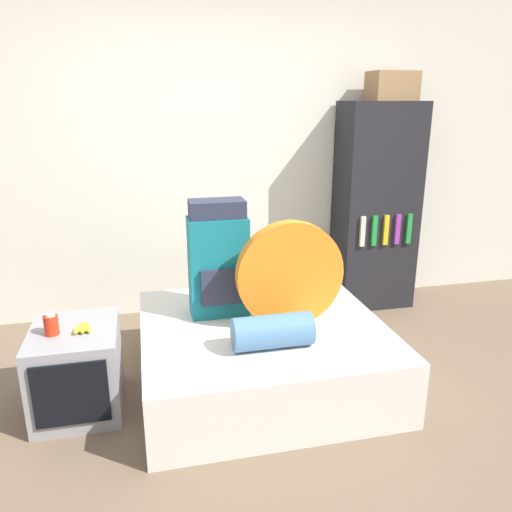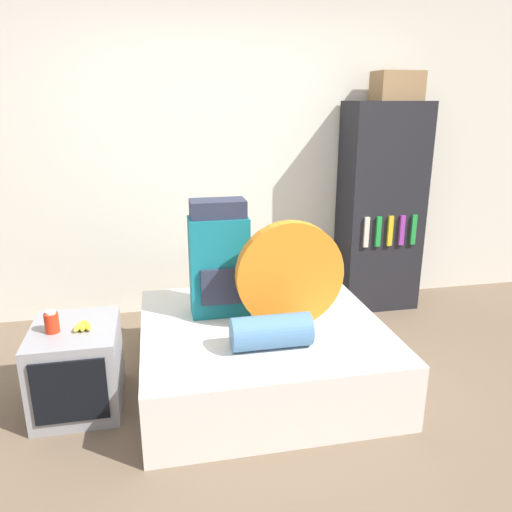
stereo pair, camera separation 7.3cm
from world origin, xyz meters
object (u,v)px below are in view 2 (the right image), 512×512
at_px(sleeping_roll, 271,332).
at_px(bookshelf, 380,208).
at_px(television, 77,367).
at_px(cardboard_box, 397,86).
at_px(tent_bag, 290,275).
at_px(backpack, 219,260).
at_px(canister, 52,322).

height_order(sleeping_roll, bookshelf, bookshelf).
distance_m(television, cardboard_box, 3.17).
height_order(tent_bag, bookshelf, bookshelf).
distance_m(backpack, cardboard_box, 2.11).
bearing_deg(television, backpack, 16.93).
xyz_separation_m(sleeping_roll, bookshelf, (1.29, 1.40, 0.37)).
height_order(tent_bag, sleeping_roll, tent_bag).
xyz_separation_m(tent_bag, canister, (-1.40, -0.03, -0.17)).
bearing_deg(television, tent_bag, -0.16).
xyz_separation_m(sleeping_roll, canister, (-1.22, 0.24, 0.06)).
bearing_deg(canister, bookshelf, 24.78).
height_order(sleeping_roll, cardboard_box, cardboard_box).
bearing_deg(tent_bag, bookshelf, 45.46).
bearing_deg(bookshelf, tent_bag, -134.54).
height_order(tent_bag, television, tent_bag).
xyz_separation_m(tent_bag, sleeping_roll, (-0.18, -0.27, -0.24)).
bearing_deg(cardboard_box, television, -155.33).
xyz_separation_m(bookshelf, cardboard_box, (0.07, 0.01, 0.99)).
height_order(tent_bag, cardboard_box, cardboard_box).
bearing_deg(sleeping_roll, tent_bag, 56.45).
bearing_deg(cardboard_box, backpack, -151.33).
bearing_deg(sleeping_roll, backpack, 112.00).
xyz_separation_m(canister, bookshelf, (2.51, 1.16, 0.31)).
distance_m(sleeping_roll, cardboard_box, 2.39).
xyz_separation_m(backpack, cardboard_box, (1.58, 0.86, 1.10)).
xyz_separation_m(tent_bag, bookshelf, (1.11, 1.13, 0.13)).
distance_m(tent_bag, canister, 1.41).
height_order(television, bookshelf, bookshelf).
bearing_deg(canister, tent_bag, 1.15).
bearing_deg(television, sleeping_roll, -13.78).
xyz_separation_m(television, bookshelf, (2.40, 1.13, 0.62)).
relative_size(canister, cardboard_box, 0.35).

